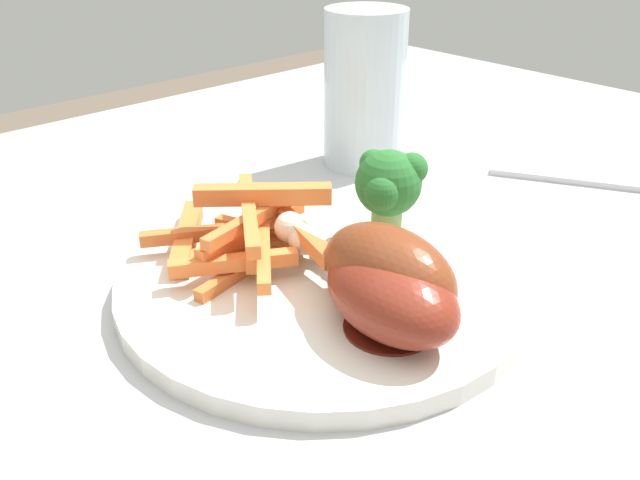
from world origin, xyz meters
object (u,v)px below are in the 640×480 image
(dinner_plate, at_px, (320,278))
(dining_table, at_px, (382,386))
(fork, at_px, (610,184))
(chicken_drumstick_near, at_px, (385,293))
(broccoli_floret_front, at_px, (388,187))
(carrot_fries_pile, at_px, (248,232))
(water_glass, at_px, (364,89))
(chicken_drumstick_far, at_px, (383,271))

(dinner_plate, bearing_deg, dining_table, 177.15)
(fork, bearing_deg, chicken_drumstick_near, -115.17)
(dining_table, bearing_deg, fork, 168.58)
(broccoli_floret_front, relative_size, carrot_fries_pile, 0.45)
(fork, xyz_separation_m, water_glass, (0.11, -0.17, 0.06))
(chicken_drumstick_near, xyz_separation_m, fork, (-0.29, -0.02, -0.03))
(chicken_drumstick_near, bearing_deg, chicken_drumstick_far, -130.84)
(water_glass, bearing_deg, dining_table, 50.20)
(dinner_plate, xyz_separation_m, fork, (-0.28, 0.05, -0.00))
(dinner_plate, distance_m, chicken_drumstick_near, 0.07)
(dining_table, height_order, broccoli_floret_front, broccoli_floret_front)
(dining_table, height_order, carrot_fries_pile, carrot_fries_pile)
(dining_table, relative_size, broccoli_floret_front, 15.46)
(dinner_plate, distance_m, chicken_drumstick_far, 0.06)
(carrot_fries_pile, xyz_separation_m, chicken_drumstick_far, (-0.02, 0.10, 0.01))
(chicken_drumstick_far, height_order, fork, chicken_drumstick_far)
(broccoli_floret_front, bearing_deg, dining_table, -152.10)
(chicken_drumstick_near, bearing_deg, fork, -176.38)
(broccoli_floret_front, relative_size, chicken_drumstick_far, 0.50)
(chicken_drumstick_near, bearing_deg, carrot_fries_pile, -86.25)
(carrot_fries_pile, bearing_deg, water_glass, -155.84)
(dining_table, distance_m, dinner_plate, 0.13)
(chicken_drumstick_near, xyz_separation_m, chicken_drumstick_far, (-0.01, -0.01, 0.00))
(chicken_drumstick_near, bearing_deg, dinner_plate, -102.50)
(broccoli_floret_front, relative_size, chicken_drumstick_near, 0.49)
(chicken_drumstick_near, relative_size, chicken_drumstick_far, 1.03)
(dinner_plate, distance_m, fork, 0.28)
(dining_table, relative_size, chicken_drumstick_near, 7.53)
(dinner_plate, height_order, broccoli_floret_front, broccoli_floret_front)
(carrot_fries_pile, height_order, water_glass, water_glass)
(dining_table, bearing_deg, dinner_plate, -2.85)
(dining_table, xyz_separation_m, chicken_drumstick_far, (0.06, 0.05, 0.15))
(water_glass, bearing_deg, fork, 122.17)
(dinner_plate, height_order, water_glass, water_glass)
(chicken_drumstick_near, bearing_deg, broccoli_floret_front, -138.06)
(fork, distance_m, water_glass, 0.21)
(chicken_drumstick_near, height_order, fork, chicken_drumstick_near)
(chicken_drumstick_far, bearing_deg, broccoli_floret_front, -139.51)
(chicken_drumstick_near, bearing_deg, dining_table, -139.96)
(chicken_drumstick_far, relative_size, fork, 0.69)
(broccoli_floret_front, distance_m, fork, 0.24)
(dining_table, distance_m, water_glass, 0.24)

